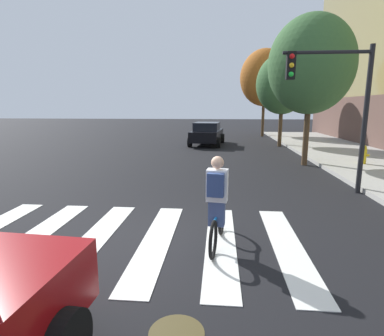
{
  "coord_description": "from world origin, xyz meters",
  "views": [
    {
      "loc": [
        1.24,
        -5.5,
        2.52
      ],
      "look_at": [
        0.51,
        2.81,
        0.88
      ],
      "focal_mm": 29.2,
      "sensor_mm": 36.0,
      "label": 1
    }
  ],
  "objects_px": {
    "street_tree_mid": "(283,84)",
    "street_tree_far": "(265,78)",
    "manhole_cover": "(177,333)",
    "street_tree_near": "(311,65)",
    "traffic_light_near": "(337,94)",
    "sedan_mid": "(207,133)",
    "cyclist": "(217,203)",
    "fire_hydrant": "(364,155)"
  },
  "relations": [
    {
      "from": "street_tree_mid",
      "to": "street_tree_far",
      "type": "relative_size",
      "value": 0.8
    },
    {
      "from": "manhole_cover",
      "to": "street_tree_near",
      "type": "distance_m",
      "value": 12.29
    },
    {
      "from": "manhole_cover",
      "to": "street_tree_near",
      "type": "relative_size",
      "value": 0.1
    },
    {
      "from": "manhole_cover",
      "to": "traffic_light_near",
      "type": "bearing_deg",
      "value": 59.25
    },
    {
      "from": "traffic_light_near",
      "to": "sedan_mid",
      "type": "bearing_deg",
      "value": 109.68
    },
    {
      "from": "street_tree_mid",
      "to": "sedan_mid",
      "type": "bearing_deg",
      "value": 174.52
    },
    {
      "from": "sedan_mid",
      "to": "street_tree_near",
      "type": "relative_size",
      "value": 0.72
    },
    {
      "from": "manhole_cover",
      "to": "cyclist",
      "type": "distance_m",
      "value": 2.42
    },
    {
      "from": "manhole_cover",
      "to": "street_tree_near",
      "type": "bearing_deg",
      "value": 68.82
    },
    {
      "from": "street_tree_near",
      "to": "street_tree_mid",
      "type": "distance_m",
      "value": 6.61
    },
    {
      "from": "cyclist",
      "to": "street_tree_far",
      "type": "relative_size",
      "value": 0.24
    },
    {
      "from": "manhole_cover",
      "to": "cyclist",
      "type": "bearing_deg",
      "value": 79.14
    },
    {
      "from": "street_tree_near",
      "to": "street_tree_mid",
      "type": "relative_size",
      "value": 1.08
    },
    {
      "from": "manhole_cover",
      "to": "street_tree_mid",
      "type": "bearing_deg",
      "value": 76.07
    },
    {
      "from": "cyclist",
      "to": "street_tree_near",
      "type": "bearing_deg",
      "value": 66.33
    },
    {
      "from": "manhole_cover",
      "to": "sedan_mid",
      "type": "height_order",
      "value": "sedan_mid"
    },
    {
      "from": "street_tree_near",
      "to": "cyclist",
      "type": "bearing_deg",
      "value": -113.67
    },
    {
      "from": "fire_hydrant",
      "to": "street_tree_near",
      "type": "distance_m",
      "value": 4.38
    },
    {
      "from": "sedan_mid",
      "to": "manhole_cover",
      "type": "bearing_deg",
      "value": -88.8
    },
    {
      "from": "manhole_cover",
      "to": "cyclist",
      "type": "height_order",
      "value": "cyclist"
    },
    {
      "from": "sedan_mid",
      "to": "traffic_light_near",
      "type": "distance_m",
      "value": 12.41
    },
    {
      "from": "manhole_cover",
      "to": "traffic_light_near",
      "type": "height_order",
      "value": "traffic_light_near"
    },
    {
      "from": "street_tree_far",
      "to": "traffic_light_near",
      "type": "bearing_deg",
      "value": -91.22
    },
    {
      "from": "street_tree_mid",
      "to": "traffic_light_near",
      "type": "bearing_deg",
      "value": -92.91
    },
    {
      "from": "sedan_mid",
      "to": "fire_hydrant",
      "type": "height_order",
      "value": "sedan_mid"
    },
    {
      "from": "manhole_cover",
      "to": "street_tree_far",
      "type": "relative_size",
      "value": 0.09
    },
    {
      "from": "fire_hydrant",
      "to": "street_tree_far",
      "type": "xyz_separation_m",
      "value": [
        -2.4,
        13.84,
        4.36
      ]
    },
    {
      "from": "cyclist",
      "to": "traffic_light_near",
      "type": "xyz_separation_m",
      "value": [
        3.32,
        4.07,
        2.02
      ]
    },
    {
      "from": "fire_hydrant",
      "to": "cyclist",
      "type": "bearing_deg",
      "value": -126.4
    },
    {
      "from": "cyclist",
      "to": "street_tree_near",
      "type": "distance_m",
      "value": 9.91
    },
    {
      "from": "cyclist",
      "to": "fire_hydrant",
      "type": "xyz_separation_m",
      "value": [
        6.1,
        8.27,
        -0.31
      ]
    },
    {
      "from": "sedan_mid",
      "to": "street_tree_far",
      "type": "height_order",
      "value": "street_tree_far"
    },
    {
      "from": "manhole_cover",
      "to": "fire_hydrant",
      "type": "bearing_deg",
      "value": 58.13
    },
    {
      "from": "cyclist",
      "to": "traffic_light_near",
      "type": "height_order",
      "value": "traffic_light_near"
    },
    {
      "from": "sedan_mid",
      "to": "street_tree_mid",
      "type": "relative_size",
      "value": 0.78
    },
    {
      "from": "sedan_mid",
      "to": "street_tree_near",
      "type": "distance_m",
      "value": 9.06
    },
    {
      "from": "sedan_mid",
      "to": "traffic_light_near",
      "type": "xyz_separation_m",
      "value": [
        4.12,
        -11.52,
        2.09
      ]
    },
    {
      "from": "fire_hydrant",
      "to": "sedan_mid",
      "type": "bearing_deg",
      "value": 133.33
    },
    {
      "from": "manhole_cover",
      "to": "fire_hydrant",
      "type": "xyz_separation_m",
      "value": [
        6.53,
        10.5,
        0.53
      ]
    },
    {
      "from": "traffic_light_near",
      "to": "fire_hydrant",
      "type": "distance_m",
      "value": 5.55
    },
    {
      "from": "street_tree_mid",
      "to": "fire_hydrant",
      "type": "bearing_deg",
      "value": -72.09
    },
    {
      "from": "manhole_cover",
      "to": "street_tree_near",
      "type": "height_order",
      "value": "street_tree_near"
    }
  ]
}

